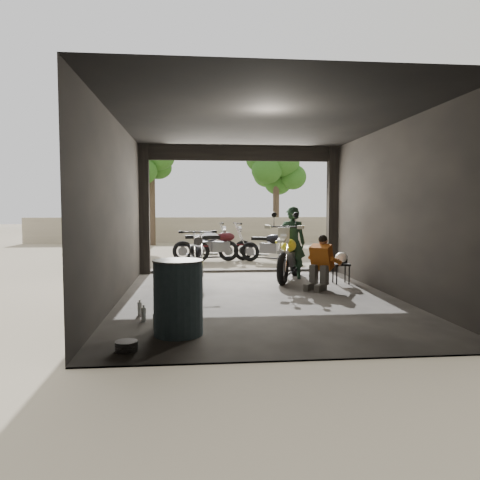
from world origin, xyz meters
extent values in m
plane|color=#7A6D56|center=(0.00, 0.00, 0.00)|extent=(80.00, 80.00, 0.00)
cube|color=#2D2B28|center=(0.00, 0.00, 0.01)|extent=(5.00, 7.00, 0.02)
plane|color=black|center=(0.00, 0.00, 3.20)|extent=(7.00, 7.00, 0.00)
cube|color=black|center=(0.00, -3.50, 1.60)|extent=(5.00, 0.02, 3.20)
cube|color=black|center=(-2.50, 0.00, 1.60)|extent=(0.02, 7.00, 3.20)
cube|color=black|center=(2.50, 0.00, 1.60)|extent=(0.02, 7.00, 3.20)
cube|color=black|center=(-2.38, 3.38, 1.60)|extent=(0.24, 0.24, 3.20)
cube|color=black|center=(2.38, 3.38, 1.60)|extent=(0.24, 0.24, 3.20)
cube|color=black|center=(0.00, 3.42, 3.02)|extent=(5.00, 0.16, 0.36)
cube|color=#2D2B28|center=(0.00, 3.50, 0.04)|extent=(5.00, 0.25, 0.08)
cube|color=gray|center=(0.00, 14.00, 0.60)|extent=(18.00, 0.30, 1.20)
cylinder|color=#382B1E|center=(-3.00, 12.50, 1.79)|extent=(0.30, 0.30, 3.58)
ellipsoid|color=#1E4C14|center=(-3.00, 12.50, 4.03)|extent=(2.20, 2.20, 3.14)
cylinder|color=#382B1E|center=(2.80, 14.00, 1.60)|extent=(0.30, 0.30, 3.20)
ellipsoid|color=#1E4C14|center=(2.80, 14.00, 3.60)|extent=(2.20, 2.20, 2.80)
imported|color=black|center=(1.09, 2.22, 0.85)|extent=(0.68, 0.51, 1.69)
cube|color=black|center=(2.00, 1.41, 0.44)|extent=(0.33, 0.33, 0.04)
cylinder|color=black|center=(1.86, 1.28, 0.22)|extent=(0.03, 0.03, 0.44)
cylinder|color=black|center=(2.14, 1.28, 0.22)|extent=(0.03, 0.03, 0.44)
cylinder|color=black|center=(1.86, 1.55, 0.22)|extent=(0.03, 0.03, 0.44)
cylinder|color=black|center=(2.14, 1.55, 0.22)|extent=(0.03, 0.03, 0.44)
ellipsoid|color=silver|center=(1.99, 1.36, 0.58)|extent=(0.33, 0.34, 0.25)
cylinder|color=#3B5763|center=(-1.38, -2.35, 0.49)|extent=(0.68, 0.68, 0.99)
cylinder|color=black|center=(3.49, 5.17, 1.13)|extent=(0.08, 0.08, 2.26)
cylinder|color=silver|center=(3.49, 5.15, 2.05)|extent=(0.82, 0.03, 0.82)
camera|label=1|loc=(-1.17, -8.37, 1.67)|focal=35.00mm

